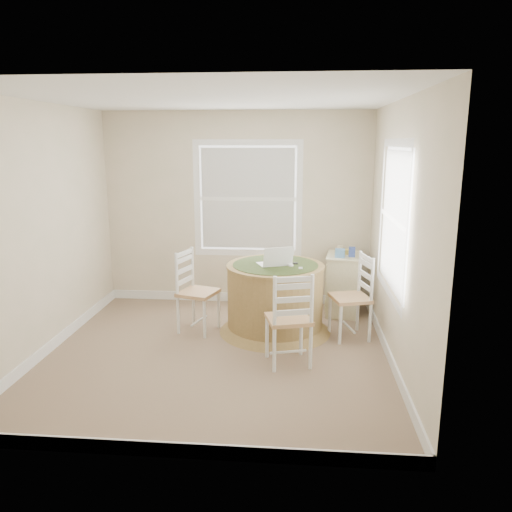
{
  "coord_description": "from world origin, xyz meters",
  "views": [
    {
      "loc": [
        0.84,
        -4.88,
        2.2
      ],
      "look_at": [
        0.38,
        0.45,
        0.97
      ],
      "focal_mm": 35.0,
      "sensor_mm": 36.0,
      "label": 1
    }
  ],
  "objects_px": {
    "chair_left": "(198,292)",
    "laptop": "(275,262)",
    "chair_right": "(350,298)",
    "corner_chest": "(343,284)",
    "round_table": "(275,295)",
    "chair_near": "(289,319)"
  },
  "relations": [
    {
      "from": "corner_chest",
      "to": "round_table",
      "type": "bearing_deg",
      "value": -132.84
    },
    {
      "from": "chair_right",
      "to": "corner_chest",
      "type": "relative_size",
      "value": 1.21
    },
    {
      "from": "chair_left",
      "to": "corner_chest",
      "type": "xyz_separation_m",
      "value": [
        1.75,
        0.78,
        -0.08
      ]
    },
    {
      "from": "chair_left",
      "to": "laptop",
      "type": "distance_m",
      "value": 0.97
    },
    {
      "from": "round_table",
      "to": "corner_chest",
      "type": "bearing_deg",
      "value": 39.6
    },
    {
      "from": "chair_left",
      "to": "laptop",
      "type": "xyz_separation_m",
      "value": [
        0.9,
        0.04,
        0.37
      ]
    },
    {
      "from": "round_table",
      "to": "corner_chest",
      "type": "relative_size",
      "value": 1.68
    },
    {
      "from": "chair_near",
      "to": "chair_right",
      "type": "bearing_deg",
      "value": -147.63
    },
    {
      "from": "round_table",
      "to": "chair_near",
      "type": "bearing_deg",
      "value": -79.01
    },
    {
      "from": "round_table",
      "to": "chair_right",
      "type": "height_order",
      "value": "chair_right"
    },
    {
      "from": "chair_left",
      "to": "laptop",
      "type": "height_order",
      "value": "laptop"
    },
    {
      "from": "chair_left",
      "to": "chair_right",
      "type": "bearing_deg",
      "value": -74.54
    },
    {
      "from": "chair_left",
      "to": "chair_right",
      "type": "relative_size",
      "value": 1.0
    },
    {
      "from": "corner_chest",
      "to": "chair_left",
      "type": "bearing_deg",
      "value": -149.0
    },
    {
      "from": "chair_left",
      "to": "chair_right",
      "type": "height_order",
      "value": "same"
    },
    {
      "from": "chair_right",
      "to": "chair_left",
      "type": "bearing_deg",
      "value": -106.95
    },
    {
      "from": "chair_near",
      "to": "laptop",
      "type": "xyz_separation_m",
      "value": [
        -0.18,
        0.85,
        0.37
      ]
    },
    {
      "from": "round_table",
      "to": "chair_right",
      "type": "distance_m",
      "value": 0.87
    },
    {
      "from": "round_table",
      "to": "chair_left",
      "type": "bearing_deg",
      "value": -176.58
    },
    {
      "from": "chair_near",
      "to": "chair_right",
      "type": "relative_size",
      "value": 1.0
    },
    {
      "from": "chair_left",
      "to": "corner_chest",
      "type": "bearing_deg",
      "value": -48.78
    },
    {
      "from": "round_table",
      "to": "chair_left",
      "type": "xyz_separation_m",
      "value": [
        -0.9,
        -0.06,
        0.03
      ]
    }
  ]
}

